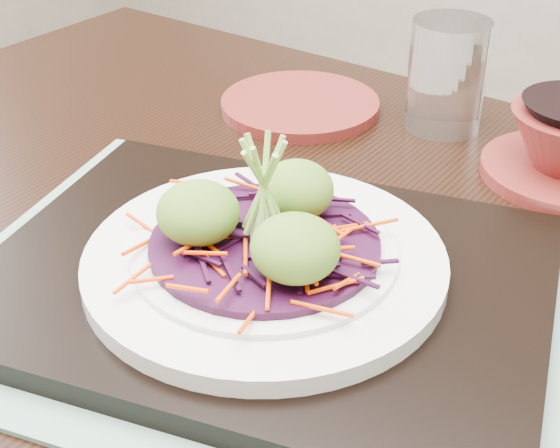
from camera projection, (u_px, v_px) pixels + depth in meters
The scene contains 10 objects.
dining_table at pixel (300, 365), 0.67m from camera, with size 1.26×0.87×0.76m.
placemat at pixel (265, 291), 0.58m from camera, with size 0.47×0.37×0.00m, color gray.
serving_tray at pixel (265, 279), 0.58m from camera, with size 0.41×0.31×0.02m, color black.
white_plate at pixel (265, 259), 0.57m from camera, with size 0.27×0.27×0.02m.
cabbage_bed at pixel (265, 244), 0.56m from camera, with size 0.17×0.17×0.01m, color #360A2B.
carrot_julienne at pixel (265, 234), 0.56m from camera, with size 0.20×0.20×0.01m, color #ED4004, non-canonical shape.
guacamole_scoops at pixel (264, 216), 0.55m from camera, with size 0.14×0.13×0.05m.
scallion_garnish at pixel (264, 191), 0.54m from camera, with size 0.06×0.06×0.09m, color #93C44E, non-canonical shape.
terracotta_side_plate at pixel (300, 105), 0.87m from camera, with size 0.18×0.18×0.01m, color maroon.
water_glass at pixel (447, 75), 0.80m from camera, with size 0.08×0.08×0.11m, color white.
Camera 1 is at (0.33, -0.46, 1.12)m, focal length 50.00 mm.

